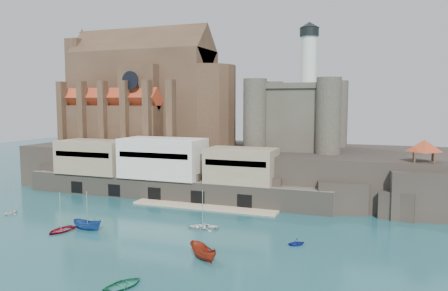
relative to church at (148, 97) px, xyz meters
name	(u,v)px	position (x,y,z in m)	size (l,w,h in m)	color
ground	(149,232)	(24.13, -41.85, -22.13)	(300.00, 300.00, 0.00)	#194D54
promontory	(230,167)	(23.94, -2.48, -17.20)	(100.00, 36.00, 10.00)	black
quay	(161,170)	(13.94, -18.78, -16.06)	(70.00, 12.00, 13.05)	#696254
church	(148,97)	(0.00, 0.00, 0.00)	(47.00, 25.93, 30.51)	#453020
castle_keep	(298,113)	(40.21, -0.78, -3.81)	(21.20, 21.20, 29.30)	#413E33
rock_outcrop	(422,195)	(66.13, -16.01, -18.11)	(14.50, 10.50, 8.70)	black
pavilion	(424,147)	(66.13, -15.85, -9.40)	(6.40, 6.40, 5.40)	#453020
boat_0	(61,231)	(10.79, -46.77, -22.13)	(3.66, 1.06, 5.13)	maroon
boat_2	(88,229)	(14.16, -44.39, -22.13)	(2.04, 2.10, 5.43)	navy
boat_3	(124,286)	(32.30, -61.33, -22.13)	(3.52, 1.02, 4.93)	#1A6D46
boat_4	(11,214)	(-5.59, -41.28, -22.13)	(2.45, 1.50, 2.84)	silver
boat_5	(202,258)	(37.13, -50.02, -22.13)	(2.12, 2.18, 5.64)	maroon
boat_6	(203,228)	(31.59, -37.07, -22.13)	(3.71, 1.08, 5.19)	white
boat_7	(296,245)	(47.82, -40.23, -22.13)	(2.30, 1.40, 2.66)	navy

